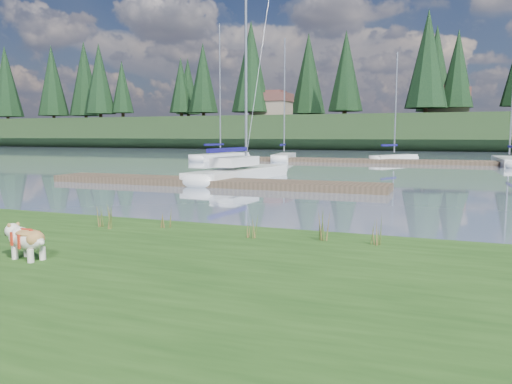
% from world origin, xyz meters
% --- Properties ---
extents(ground, '(200.00, 200.00, 0.00)m').
position_xyz_m(ground, '(0.00, 30.00, 0.00)').
color(ground, '#7989A3').
rests_on(ground, ground).
extents(bank, '(60.00, 9.00, 0.35)m').
position_xyz_m(bank, '(0.00, -6.00, 0.17)').
color(bank, '#294F1A').
rests_on(bank, ground).
extents(ridge, '(200.00, 20.00, 5.00)m').
position_xyz_m(ridge, '(0.00, 73.00, 2.50)').
color(ridge, black).
rests_on(ridge, ground).
extents(bulldog, '(0.91, 0.47, 0.54)m').
position_xyz_m(bulldog, '(-0.13, -5.39, 0.68)').
color(bulldog, silver).
rests_on(bulldog, bank).
extents(sailboat_main, '(2.69, 9.22, 13.05)m').
position_xyz_m(sailboat_main, '(-3.79, 12.86, 0.42)').
color(sailboat_main, white).
rests_on(sailboat_main, ground).
extents(dock_near, '(16.00, 2.00, 0.30)m').
position_xyz_m(dock_near, '(-4.00, 9.00, 0.15)').
color(dock_near, '#4C3D2C').
rests_on(dock_near, ground).
extents(dock_far, '(26.00, 2.20, 0.30)m').
position_xyz_m(dock_far, '(2.00, 30.00, 0.15)').
color(dock_far, '#4C3D2C').
rests_on(dock_far, ground).
extents(sailboat_bg_0, '(2.89, 8.60, 12.19)m').
position_xyz_m(sailboat_bg_0, '(-13.14, 30.93, 0.32)').
color(sailboat_bg_0, white).
rests_on(sailboat_bg_0, ground).
extents(sailboat_bg_1, '(2.61, 7.29, 10.77)m').
position_xyz_m(sailboat_bg_1, '(-7.65, 31.99, 0.33)').
color(sailboat_bg_1, white).
rests_on(sailboat_bg_1, ground).
extents(sailboat_bg_2, '(3.97, 5.80, 9.23)m').
position_xyz_m(sailboat_bg_2, '(2.15, 33.01, 0.33)').
color(sailboat_bg_2, white).
rests_on(sailboat_bg_2, ground).
extents(sailboat_bg_3, '(1.93, 8.13, 11.85)m').
position_xyz_m(sailboat_bg_3, '(10.44, 31.33, 0.32)').
color(sailboat_bg_3, white).
rests_on(sailboat_bg_3, ground).
extents(weed_0, '(0.17, 0.14, 0.57)m').
position_xyz_m(weed_0, '(-0.57, -2.79, 0.59)').
color(weed_0, '#475B23').
rests_on(weed_0, bank).
extents(weed_1, '(0.17, 0.14, 0.42)m').
position_xyz_m(weed_1, '(0.54, -2.27, 0.53)').
color(weed_1, '#475B23').
rests_on(weed_1, bank).
extents(weed_2, '(0.17, 0.14, 0.63)m').
position_xyz_m(weed_2, '(3.93, -2.37, 0.61)').
color(weed_2, '#475B23').
rests_on(weed_2, bank).
extents(weed_3, '(0.17, 0.14, 0.57)m').
position_xyz_m(weed_3, '(-0.84, -2.67, 0.59)').
color(weed_3, '#475B23').
rests_on(weed_3, bank).
extents(weed_4, '(0.17, 0.14, 0.52)m').
position_xyz_m(weed_4, '(2.57, -2.61, 0.57)').
color(weed_4, '#475B23').
rests_on(weed_4, bank).
extents(weed_5, '(0.17, 0.14, 0.57)m').
position_xyz_m(weed_5, '(4.87, -2.42, 0.59)').
color(weed_5, '#475B23').
rests_on(weed_5, bank).
extents(mud_lip, '(60.00, 0.50, 0.14)m').
position_xyz_m(mud_lip, '(0.00, -1.60, 0.07)').
color(mud_lip, '#33281C').
rests_on(mud_lip, ground).
extents(conifer_0, '(5.72, 5.72, 14.15)m').
position_xyz_m(conifer_0, '(-55.00, 67.00, 12.64)').
color(conifer_0, '#382619').
rests_on(conifer_0, ridge).
extents(conifer_1, '(4.40, 4.40, 11.30)m').
position_xyz_m(conifer_1, '(-40.00, 71.00, 11.28)').
color(conifer_1, '#382619').
rests_on(conifer_1, ridge).
extents(conifer_2, '(6.60, 6.60, 16.05)m').
position_xyz_m(conifer_2, '(-25.00, 68.00, 13.54)').
color(conifer_2, '#382619').
rests_on(conifer_2, ridge).
extents(conifer_3, '(4.84, 4.84, 12.25)m').
position_xyz_m(conifer_3, '(-10.00, 72.00, 11.74)').
color(conifer_3, '#382619').
rests_on(conifer_3, ridge).
extents(conifer_4, '(6.16, 6.16, 15.10)m').
position_xyz_m(conifer_4, '(3.00, 66.00, 13.09)').
color(conifer_4, '#382619').
rests_on(conifer_4, ridge).
extents(house_0, '(6.30, 5.30, 4.65)m').
position_xyz_m(house_0, '(-22.00, 70.00, 7.31)').
color(house_0, gray).
rests_on(house_0, ridge).
extents(house_1, '(6.30, 5.30, 4.65)m').
position_xyz_m(house_1, '(6.00, 71.00, 7.31)').
color(house_1, gray).
rests_on(house_1, ridge).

